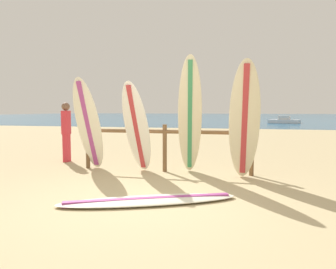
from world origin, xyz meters
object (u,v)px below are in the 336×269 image
(beachgoer_standing, at_px, (66,129))
(surfboard_leaning_center_left, at_px, (190,117))
(surfboard_leaning_far_left, at_px, (88,125))
(surfboard_rack, at_px, (165,140))
(surfboard_leaning_left, at_px, (137,128))
(surfboard_lying_on_sand, at_px, (149,200))
(small_boat_offshore, at_px, (284,121))
(surfboard_leaning_center, at_px, (244,121))

(beachgoer_standing, bearing_deg, surfboard_leaning_center_left, -15.68)
(surfboard_leaning_far_left, bearing_deg, surfboard_rack, 10.49)
(surfboard_leaning_far_left, distance_m, surfboard_leaning_left, 1.10)
(surfboard_leaning_left, height_order, beachgoer_standing, surfboard_leaning_left)
(surfboard_lying_on_sand, height_order, small_boat_offshore, small_boat_offshore)
(surfboard_leaning_left, distance_m, small_boat_offshore, 26.56)
(surfboard_rack, xyz_separation_m, surfboard_leaning_center, (1.62, -0.43, 0.43))
(surfboard_rack, distance_m, surfboard_leaning_far_left, 1.66)
(surfboard_leaning_far_left, relative_size, small_boat_offshore, 0.65)
(surfboard_leaning_center, relative_size, surfboard_lying_on_sand, 0.87)
(beachgoer_standing, bearing_deg, surfboard_lying_on_sand, -43.70)
(surfboard_leaning_center_left, height_order, small_boat_offshore, surfboard_leaning_center_left)
(small_boat_offshore, bearing_deg, surfboard_leaning_center_left, -100.82)
(surfboard_lying_on_sand, xyz_separation_m, small_boat_offshore, (5.19, 27.75, 0.22))
(surfboard_lying_on_sand, bearing_deg, surfboard_leaning_far_left, 134.74)
(surfboard_rack, xyz_separation_m, surfboard_lying_on_sand, (0.32, -2.23, -0.64))
(surfboard_leaning_left, relative_size, surfboard_leaning_center, 0.85)
(beachgoer_standing, bearing_deg, surfboard_leaning_center, -14.23)
(surfboard_leaning_center_left, bearing_deg, beachgoer_standing, 164.32)
(beachgoer_standing, relative_size, small_boat_offshore, 0.49)
(surfboard_leaning_left, distance_m, surfboard_leaning_center_left, 1.10)
(surfboard_rack, distance_m, beachgoer_standing, 2.80)
(beachgoer_standing, distance_m, small_boat_offshore, 26.19)
(surfboard_leaning_far_left, height_order, surfboard_leaning_left, surfboard_leaning_far_left)
(surfboard_leaning_center_left, distance_m, surfboard_lying_on_sand, 2.29)
(surfboard_rack, relative_size, small_boat_offshore, 1.20)
(surfboard_leaning_far_left, xyz_separation_m, surfboard_leaning_center, (3.22, -0.14, 0.12))
(surfboard_leaning_far_left, relative_size, surfboard_leaning_left, 1.05)
(surfboard_leaning_center, bearing_deg, surfboard_leaning_left, 177.46)
(beachgoer_standing, bearing_deg, small_boat_offshore, 71.71)
(surfboard_rack, bearing_deg, surfboard_leaning_left, -145.97)
(surfboard_leaning_far_left, relative_size, surfboard_lying_on_sand, 0.78)
(surfboard_lying_on_sand, distance_m, small_boat_offshore, 28.23)
(surfboard_lying_on_sand, bearing_deg, surfboard_leaning_left, 113.48)
(surfboard_rack, bearing_deg, beachgoer_standing, 166.21)
(surfboard_leaning_center, bearing_deg, surfboard_leaning_center_left, 170.45)
(surfboard_leaning_far_left, bearing_deg, surfboard_leaning_left, -2.27)
(surfboard_leaning_center, bearing_deg, beachgoer_standing, 165.77)
(surfboard_leaning_center, xyz_separation_m, beachgoer_standing, (-4.33, 1.10, -0.29))
(surfboard_leaning_far_left, height_order, surfboard_lying_on_sand, surfboard_leaning_far_left)
(surfboard_lying_on_sand, bearing_deg, surfboard_leaning_center, 54.00)
(surfboard_leaning_left, height_order, surfboard_leaning_center_left, surfboard_leaning_center_left)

